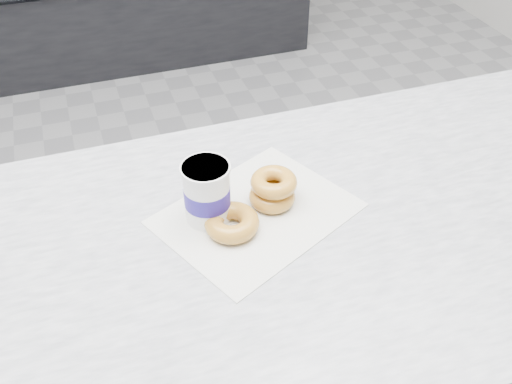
# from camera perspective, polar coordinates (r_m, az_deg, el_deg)

# --- Properties ---
(ground) EXTENTS (5.00, 5.00, 0.00)m
(ground) POSITION_cam_1_polar(r_m,az_deg,el_deg) (2.07, -7.15, -11.76)
(ground) COLOR #939396
(ground) RESTS_ON ground
(wax_paper) EXTENTS (0.42, 0.38, 0.00)m
(wax_paper) POSITION_cam_1_polar(r_m,az_deg,el_deg) (1.06, 0.08, -2.16)
(wax_paper) COLOR silver
(wax_paper) RESTS_ON counter
(donut_single) EXTENTS (0.10, 0.10, 0.03)m
(donut_single) POSITION_cam_1_polar(r_m,az_deg,el_deg) (1.02, -2.43, -3.07)
(donut_single) COLOR gold
(donut_single) RESTS_ON wax_paper
(donut_stack) EXTENTS (0.12, 0.12, 0.06)m
(donut_stack) POSITION_cam_1_polar(r_m,az_deg,el_deg) (1.06, 1.70, 0.27)
(donut_stack) COLOR gold
(donut_stack) RESTS_ON wax_paper
(coffee_cup) EXTENTS (0.10, 0.10, 0.12)m
(coffee_cup) POSITION_cam_1_polar(r_m,az_deg,el_deg) (1.02, -4.93, -0.04)
(coffee_cup) COLOR white
(coffee_cup) RESTS_ON counter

